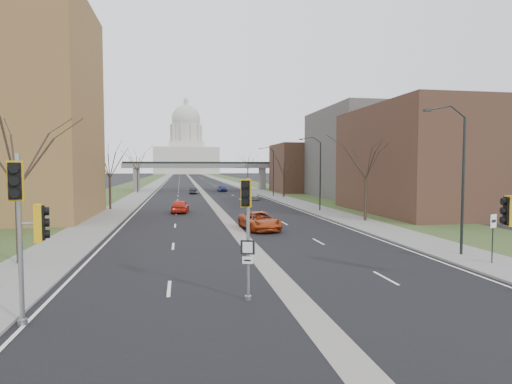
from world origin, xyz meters
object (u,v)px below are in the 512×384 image
object	(u,v)px
speed_limit_sign	(493,230)
car_right_far	(222,189)
car_left_far	(194,191)
car_right_mid	(252,195)
signal_pole_median	(247,216)
car_left_near	(180,206)
signal_pole_left	(26,214)
car_right_near	(260,221)

from	to	relation	value
speed_limit_sign	car_right_far	distance (m)	71.17
car_left_far	car_right_far	size ratio (longest dim) A/B	0.95
car_right_mid	car_right_far	world-z (taller)	car_right_mid
car_right_mid	signal_pole_median	bearing A→B (deg)	-101.28
signal_pole_median	car_left_far	world-z (taller)	signal_pole_median
car_left_near	car_right_mid	world-z (taller)	car_left_near
car_left_near	car_right_mid	bearing A→B (deg)	-116.12
car_left_near	car_right_far	bearing A→B (deg)	-96.17
signal_pole_left	car_right_mid	world-z (taller)	signal_pole_left
car_left_far	car_right_near	bearing A→B (deg)	101.28
car_left_near	car_left_far	world-z (taller)	car_left_near
car_left_far	car_right_mid	world-z (taller)	car_right_mid
car_right_near	car_right_far	size ratio (longest dim) A/B	1.38
car_left_near	car_left_far	bearing A→B (deg)	-88.40
signal_pole_left	speed_limit_sign	distance (m)	21.99
car_left_far	car_right_near	world-z (taller)	car_right_near
car_left_far	car_right_near	size ratio (longest dim) A/B	0.69
signal_pole_left	car_right_far	world-z (taller)	signal_pole_left
signal_pole_median	car_right_near	size ratio (longest dim) A/B	0.88
signal_pole_left	car_right_mid	bearing A→B (deg)	61.22
car_left_near	car_right_mid	xyz separation A→B (m)	(11.35, 18.17, -0.06)
speed_limit_sign	signal_pole_left	bearing A→B (deg)	170.15
car_left_far	car_right_far	xyz separation A→B (m)	(6.20, 6.78, 0.06)
car_right_mid	car_left_near	bearing A→B (deg)	-123.65
signal_pole_median	car_right_near	bearing A→B (deg)	96.05
car_right_near	car_right_far	world-z (taller)	car_right_near
car_right_far	car_left_near	bearing A→B (deg)	-109.15
speed_limit_sign	car_left_near	xyz separation A→B (m)	(-16.43, 29.67, -1.16)
signal_pole_left	speed_limit_sign	world-z (taller)	signal_pole_left
car_left_far	car_right_mid	xyz separation A→B (m)	(8.79, -16.12, 0.08)
signal_pole_left	car_left_far	distance (m)	69.64
car_left_far	car_right_far	bearing A→B (deg)	-125.83
speed_limit_sign	car_left_near	distance (m)	33.94
signal_pole_median	car_right_near	distance (m)	19.33
car_right_near	car_right_far	xyz separation A→B (m)	(2.20, 55.94, -0.09)
signal_pole_left	speed_limit_sign	bearing A→B (deg)	1.95
signal_pole_median	car_right_far	bearing A→B (deg)	103.29
car_left_far	car_right_mid	distance (m)	18.37
speed_limit_sign	car_left_near	world-z (taller)	speed_limit_sign
car_left_near	signal_pole_left	bearing A→B (deg)	87.93
signal_pole_median	car_right_far	distance (m)	74.98
speed_limit_sign	car_left_far	xyz separation A→B (m)	(-13.88, 63.96, -1.30)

